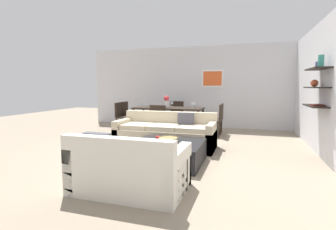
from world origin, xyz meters
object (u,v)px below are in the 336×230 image
at_px(dining_chair_foot, 159,119).
at_px(apple_on_coffee_table, 158,138).
at_px(dining_chair_right_near, 216,118).
at_px(dining_chair_head, 176,113).
at_px(dining_chair_left_near, 122,115).
at_px(centerpiece_vase, 166,101).
at_px(dining_table, 168,110).
at_px(wine_glass_right_near, 192,104).
at_px(sofa_beige, 166,134).
at_px(wine_glass_head, 172,103).
at_px(loveseat_white, 129,169).
at_px(wine_glass_right_far, 194,104).
at_px(coffee_table, 167,153).
at_px(wine_glass_left_near, 144,103).
at_px(dining_chair_left_far, 128,113).
at_px(dining_chair_right_far, 218,117).
at_px(decorative_bowl, 168,139).

bearing_deg(dining_chair_foot, apple_on_coffee_table, -71.26).
relative_size(dining_chair_right_near, dining_chair_head, 1.00).
xyz_separation_m(dining_chair_left_near, centerpiece_vase, (1.36, 0.22, 0.43)).
relative_size(dining_table, wine_glass_right_near, 11.45).
height_order(sofa_beige, dining_chair_head, dining_chair_head).
bearing_deg(wine_glass_right_near, wine_glass_head, 147.09).
bearing_deg(sofa_beige, loveseat_white, -83.42).
bearing_deg(dining_chair_head, wine_glass_right_near, -51.96).
bearing_deg(wine_glass_right_far, dining_chair_right_near, -23.52).
bearing_deg(dining_chair_left_near, wine_glass_right_far, 7.90).
xyz_separation_m(dining_table, dining_chair_left_near, (-1.43, -0.19, -0.18)).
relative_size(coffee_table, wine_glass_right_near, 6.89).
relative_size(apple_on_coffee_table, dining_chair_head, 0.10).
height_order(dining_table, wine_glass_right_far, wine_glass_right_far).
xyz_separation_m(dining_table, dining_chair_right_near, (1.43, -0.19, -0.18)).
bearing_deg(centerpiece_vase, wine_glass_left_near, -168.62).
bearing_deg(centerpiece_vase, dining_chair_left_near, -170.73).
distance_m(dining_chair_right_near, dining_chair_left_far, 2.89).
distance_m(dining_table, dining_chair_right_near, 1.46).
bearing_deg(wine_glass_right_near, sofa_beige, -97.94).
distance_m(loveseat_white, wine_glass_right_near, 4.20).
height_order(wine_glass_right_far, wine_glass_head, wine_glass_right_far).
relative_size(dining_chair_right_far, wine_glass_head, 5.82).
distance_m(sofa_beige, wine_glass_right_near, 1.81).
height_order(dining_chair_foot, wine_glass_right_near, wine_glass_right_near).
bearing_deg(wine_glass_right_far, sofa_beige, -97.06).
distance_m(dining_table, wine_glass_head, 0.41).
xyz_separation_m(dining_chair_foot, wine_glass_head, (-0.00, 1.21, 0.35)).
distance_m(dining_chair_right_near, centerpiece_vase, 1.58).
bearing_deg(dining_chair_head, dining_chair_left_near, -144.19).
bearing_deg(dining_chair_foot, sofa_beige, -62.42).
bearing_deg(dining_chair_right_far, coffee_table, -99.65).
xyz_separation_m(dining_chair_right_far, dining_chair_foot, (-1.43, -1.03, 0.00)).
height_order(dining_chair_head, centerpiece_vase, centerpiece_vase).
relative_size(dining_chair_right_far, wine_glass_left_near, 5.03).
relative_size(sofa_beige, dining_chair_left_far, 2.51).
distance_m(wine_glass_left_near, wine_glass_right_near, 1.48).
distance_m(dining_chair_right_near, dining_chair_right_far, 0.39).
bearing_deg(wine_glass_right_far, decorative_bowl, -87.09).
height_order(loveseat_white, dining_chair_left_near, dining_chair_left_near).
height_order(apple_on_coffee_table, wine_glass_right_near, wine_glass_right_near).
distance_m(sofa_beige, dining_chair_left_far, 2.79).
bearing_deg(coffee_table, wine_glass_left_near, 119.91).
bearing_deg(wine_glass_head, decorative_bowl, -74.66).
height_order(loveseat_white, dining_chair_right_far, dining_chair_right_far).
xyz_separation_m(sofa_beige, dining_chair_left_near, (-1.94, 1.61, 0.21)).
bearing_deg(dining_chair_head, coffee_table, -76.69).
distance_m(dining_chair_right_near, wine_glass_right_far, 0.84).
distance_m(dining_chair_left_far, wine_glass_right_far, 2.20).
distance_m(decorative_bowl, wine_glass_head, 3.40).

